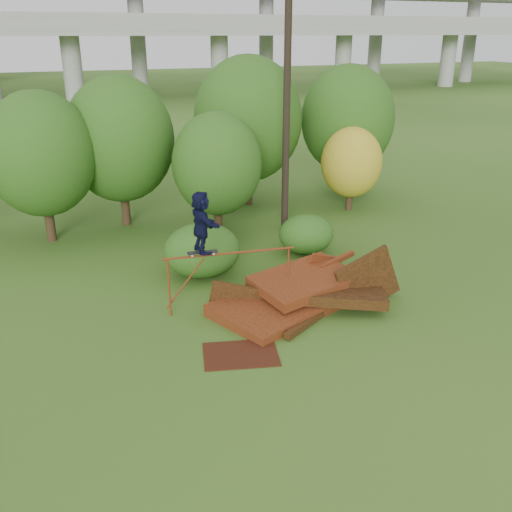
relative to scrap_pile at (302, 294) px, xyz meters
name	(u,v)px	position (x,y,z in m)	size (l,w,h in m)	color
ground	(310,330)	(-0.47, -1.48, -0.37)	(240.00, 240.00, 0.00)	#2D5116
scrap_pile	(302,294)	(0.00, 0.00, 0.00)	(6.07, 3.78, 2.23)	#47190C
grind_rail	(230,266)	(-2.05, 0.62, 1.00)	(3.82, 0.59, 1.79)	maroon
skateboard	(202,252)	(-2.83, 0.73, 1.49)	(0.87, 0.34, 0.09)	black
skater	(201,222)	(-2.83, 0.73, 2.39)	(1.64, 0.52, 1.77)	black
flat_plate	(241,354)	(-2.71, -1.94, -0.36)	(1.89, 1.35, 0.03)	#3A180C
tree_0	(40,154)	(-6.54, 8.90, 3.04)	(4.10, 4.10, 5.78)	black
tree_1	(120,140)	(-3.43, 9.83, 3.23)	(4.43, 4.43, 6.16)	black
tree_2	(217,164)	(-0.24, 7.01, 2.53)	(3.49, 3.49, 4.92)	black
tree_3	(248,119)	(2.52, 10.72, 3.61)	(4.91, 4.91, 6.81)	black
tree_4	(351,163)	(6.46, 8.08, 1.84)	(2.75, 2.75, 3.80)	black
tree_5	(348,119)	(7.62, 10.52, 3.36)	(4.50, 4.50, 6.33)	black
shrub_left	(202,250)	(-2.05, 3.37, 0.52)	(2.57, 2.38, 1.78)	#1B4111
shrub_right	(306,234)	(2.12, 3.92, 0.35)	(2.04, 1.87, 1.45)	#1B4111
utility_pole	(287,101)	(2.56, 6.74, 4.81)	(1.40, 0.28, 10.21)	black
freeway_overpass	(63,8)	(-0.47, 61.43, 9.95)	(160.00, 15.00, 13.70)	gray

